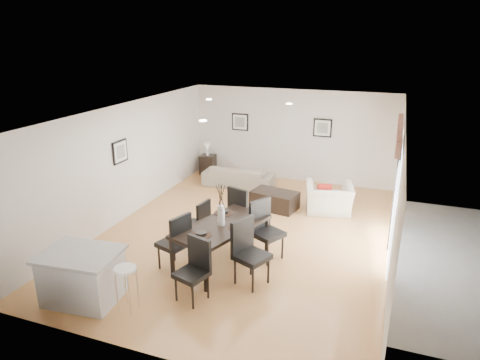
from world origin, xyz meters
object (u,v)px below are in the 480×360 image
(armchair, at_px, (329,198))
(dining_table, at_px, (221,229))
(dining_chair_wnear, at_px, (177,239))
(dining_chair_enear, at_px, (248,248))
(dining_chair_efar, at_px, (264,226))
(side_table, at_px, (208,164))
(dining_chair_head, at_px, (195,266))
(dining_chair_wfar, at_px, (199,221))
(coffee_table, at_px, (275,200))
(sofa, at_px, (239,176))
(dining_chair_foot, at_px, (241,209))
(bar_stool, at_px, (126,274))
(kitchen_island, at_px, (82,276))

(armchair, relative_size, dining_table, 0.52)
(dining_chair_wnear, bearing_deg, dining_chair_enear, 110.65)
(dining_chair_efar, relative_size, side_table, 1.96)
(armchair, distance_m, dining_chair_head, 4.64)
(dining_chair_wnear, height_order, dining_chair_wfar, dining_chair_wnear)
(dining_chair_head, bearing_deg, dining_chair_wfar, 129.66)
(dining_chair_wnear, xyz_separation_m, coffee_table, (0.88, 3.48, -0.40))
(sofa, xyz_separation_m, dining_chair_wnear, (0.55, -4.75, 0.33))
(dining_chair_wfar, xyz_separation_m, dining_chair_enear, (1.35, -0.91, 0.09))
(dining_chair_enear, bearing_deg, side_table, 53.43)
(sofa, xyz_separation_m, armchair, (2.74, -1.04, 0.07))
(sofa, bearing_deg, dining_chair_enear, 109.64)
(armchair, bearing_deg, dining_chair_wfar, 38.60)
(dining_chair_efar, relative_size, dining_chair_foot, 1.01)
(dining_chair_wfar, relative_size, dining_chair_efar, 0.86)
(coffee_table, bearing_deg, dining_chair_foot, -86.85)
(armchair, relative_size, coffee_table, 1.00)
(dining_chair_head, height_order, bar_stool, dining_chair_head)
(dining_table, relative_size, coffee_table, 1.91)
(dining_chair_wnear, xyz_separation_m, dining_chair_wfar, (-0.01, 0.98, -0.06))
(bar_stool, bearing_deg, dining_chair_wfar, 86.35)
(dining_table, xyz_separation_m, dining_chair_wfar, (-0.68, 0.47, -0.15))
(kitchen_island, bearing_deg, dining_chair_wnear, 48.33)
(dining_chair_wnear, distance_m, kitchen_island, 1.71)
(dining_chair_efar, bearing_deg, dining_table, 156.69)
(dining_chair_wnear, relative_size, dining_chair_efar, 0.96)
(dining_chair_wnear, height_order, dining_chair_enear, dining_chair_enear)
(kitchen_island, bearing_deg, side_table, 91.69)
(coffee_table, bearing_deg, dining_chair_efar, -68.34)
(dining_chair_wnear, bearing_deg, coffee_table, -176.45)
(dining_chair_head, xyz_separation_m, side_table, (-2.57, 6.19, -0.29))
(dining_chair_wfar, height_order, side_table, dining_chair_wfar)
(dining_chair_efar, bearing_deg, side_table, 64.56)
(sofa, height_order, coffee_table, sofa)
(dining_chair_wnear, height_order, kitchen_island, dining_chair_wnear)
(dining_chair_enear, relative_size, dining_chair_foot, 1.02)
(dining_chair_head, distance_m, kitchen_island, 1.85)
(dining_chair_head, bearing_deg, sofa, 119.58)
(armchair, height_order, dining_chair_foot, dining_chair_foot)
(dining_table, height_order, bar_stool, dining_table)
(dining_chair_efar, xyz_separation_m, kitchen_island, (-2.36, -2.41, -0.22))
(sofa, distance_m, dining_chair_foot, 3.30)
(dining_chair_wnear, height_order, dining_chair_efar, dining_chair_efar)
(dining_chair_wfar, distance_m, coffee_table, 2.68)
(armchair, bearing_deg, dining_chair_enear, 64.37)
(dining_chair_wfar, bearing_deg, dining_chair_head, 31.45)
(dining_chair_wfar, xyz_separation_m, kitchen_island, (-1.00, -2.35, -0.13))
(armchair, height_order, kitchen_island, kitchen_island)
(dining_table, bearing_deg, armchair, 83.06)
(bar_stool, bearing_deg, sofa, 93.72)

